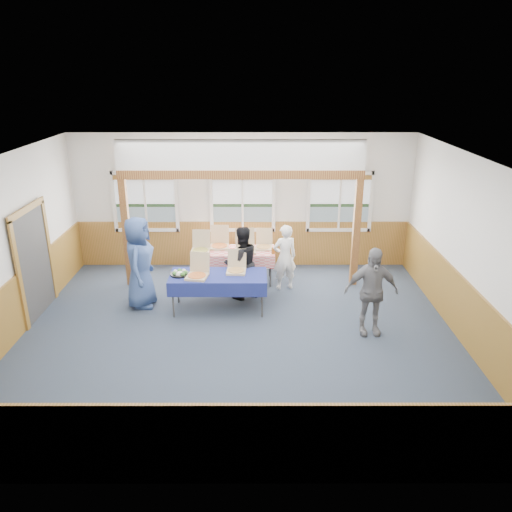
# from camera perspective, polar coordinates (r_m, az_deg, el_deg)

# --- Properties ---
(floor) EXTENTS (8.00, 8.00, 0.00)m
(floor) POSITION_cam_1_polar(r_m,az_deg,el_deg) (9.23, -1.98, -8.93)
(floor) COLOR #242E3B
(floor) RESTS_ON ground
(ceiling) EXTENTS (8.00, 8.00, 0.00)m
(ceiling) POSITION_cam_1_polar(r_m,az_deg,el_deg) (8.14, -2.26, 11.05)
(ceiling) COLOR white
(ceiling) RESTS_ON wall_back
(wall_back) EXTENTS (8.00, 0.00, 8.00)m
(wall_back) POSITION_cam_1_polar(r_m,az_deg,el_deg) (11.90, -1.54, 6.26)
(wall_back) COLOR silver
(wall_back) RESTS_ON floor
(wall_front) EXTENTS (8.00, 0.00, 8.00)m
(wall_front) POSITION_cam_1_polar(r_m,az_deg,el_deg) (5.41, -3.38, -12.49)
(wall_front) COLOR silver
(wall_front) RESTS_ON floor
(wall_left) EXTENTS (0.00, 8.00, 8.00)m
(wall_left) POSITION_cam_1_polar(r_m,az_deg,el_deg) (9.57, -26.79, 0.37)
(wall_left) COLOR silver
(wall_left) RESTS_ON floor
(wall_right) EXTENTS (0.00, 8.00, 8.00)m
(wall_right) POSITION_cam_1_polar(r_m,az_deg,el_deg) (9.31, 23.31, 0.40)
(wall_right) COLOR silver
(wall_right) RESTS_ON floor
(wainscot_back) EXTENTS (7.98, 0.05, 1.10)m
(wainscot_back) POSITION_cam_1_polar(r_m,az_deg,el_deg) (12.18, -1.50, 1.44)
(wainscot_back) COLOR brown
(wainscot_back) RESTS_ON floor
(wainscot_front) EXTENTS (7.98, 0.05, 1.10)m
(wainscot_front) POSITION_cam_1_polar(r_m,az_deg,el_deg) (6.07, -3.14, -20.70)
(wainscot_front) COLOR brown
(wainscot_front) RESTS_ON floor
(wainscot_left) EXTENTS (0.05, 6.98, 1.10)m
(wainscot_left) POSITION_cam_1_polar(r_m,az_deg,el_deg) (9.94, -25.69, -5.32)
(wainscot_left) COLOR brown
(wainscot_left) RESTS_ON floor
(wainscot_right) EXTENTS (0.05, 6.98, 1.10)m
(wainscot_right) POSITION_cam_1_polar(r_m,az_deg,el_deg) (9.69, 22.30, -5.43)
(wainscot_right) COLOR brown
(wainscot_right) RESTS_ON floor
(cased_opening) EXTENTS (0.06, 1.30, 2.10)m
(cased_opening) POSITION_cam_1_polar(r_m,az_deg,el_deg) (10.49, -24.05, -0.74)
(cased_opening) COLOR #353535
(cased_opening) RESTS_ON wall_left
(window_left) EXTENTS (1.56, 0.10, 1.46)m
(window_left) POSITION_cam_1_polar(r_m,az_deg,el_deg) (12.12, -12.56, 6.42)
(window_left) COLOR white
(window_left) RESTS_ON wall_back
(window_mid) EXTENTS (1.56, 0.10, 1.46)m
(window_mid) POSITION_cam_1_polar(r_m,az_deg,el_deg) (11.84, -1.55, 6.58)
(window_mid) COLOR white
(window_mid) RESTS_ON wall_back
(window_right) EXTENTS (1.56, 0.10, 1.46)m
(window_right) POSITION_cam_1_polar(r_m,az_deg,el_deg) (12.00, 9.57, 6.49)
(window_right) COLOR white
(window_right) RESTS_ON wall_back
(post_left) EXTENTS (0.15, 0.15, 2.40)m
(post_left) POSITION_cam_1_polar(r_m,az_deg,el_deg) (11.21, -14.57, 2.55)
(post_left) COLOR #5D2C14
(post_left) RESTS_ON floor
(post_right) EXTENTS (0.15, 0.15, 2.40)m
(post_right) POSITION_cam_1_polar(r_m,az_deg,el_deg) (11.07, 11.38, 2.59)
(post_right) COLOR #5D2C14
(post_right) RESTS_ON floor
(cross_beam) EXTENTS (5.15, 0.18, 0.18)m
(cross_beam) POSITION_cam_1_polar(r_m,az_deg,el_deg) (10.53, -1.75, 9.33)
(cross_beam) COLOR #5D2C14
(cross_beam) RESTS_ON post_left
(table_left) EXTENTS (1.95, 0.96, 0.76)m
(table_left) POSITION_cam_1_polar(r_m,az_deg,el_deg) (9.85, -4.34, -2.45)
(table_left) COLOR #353535
(table_left) RESTS_ON floor
(table_right) EXTENTS (1.90, 1.15, 0.76)m
(table_right) POSITION_cam_1_polar(r_m,az_deg,el_deg) (11.15, -2.45, 0.39)
(table_right) COLOR #353535
(table_right) RESTS_ON floor
(pizza_box_a) EXTENTS (0.47, 0.54, 0.43)m
(pizza_box_a) POSITION_cam_1_polar(r_m,az_deg,el_deg) (9.74, -6.71, -2.03)
(pizza_box_a) COLOR tan
(pizza_box_a) RESTS_ON table_left
(pizza_box_b) EXTENTS (0.40, 0.47, 0.41)m
(pizza_box_b) POSITION_cam_1_polar(r_m,az_deg,el_deg) (9.93, -2.26, -1.45)
(pizza_box_b) COLOR tan
(pizza_box_b) RESTS_ON table_left
(pizza_box_c) EXTENTS (0.42, 0.50, 0.44)m
(pizza_box_c) POSITION_cam_1_polar(r_m,az_deg,el_deg) (11.07, -6.36, 0.82)
(pizza_box_c) COLOR tan
(pizza_box_c) RESTS_ON table_right
(pizza_box_d) EXTENTS (0.42, 0.51, 0.45)m
(pizza_box_d) POSITION_cam_1_polar(r_m,az_deg,el_deg) (11.31, -4.20, 1.33)
(pizza_box_d) COLOR tan
(pizza_box_d) RESTS_ON table_right
(pizza_box_e) EXTENTS (0.47, 0.55, 0.46)m
(pizza_box_e) POSITION_cam_1_polar(r_m,az_deg,el_deg) (11.03, -1.20, 0.88)
(pizza_box_e) COLOR tan
(pizza_box_e) RESTS_ON table_right
(pizza_box_f) EXTENTS (0.40, 0.48, 0.40)m
(pizza_box_f) POSITION_cam_1_polar(r_m,az_deg,el_deg) (11.23, 0.90, 1.23)
(pizza_box_f) COLOR tan
(pizza_box_f) RESTS_ON table_right
(veggie_tray) EXTENTS (0.39, 0.39, 0.09)m
(veggie_tray) POSITION_cam_1_polar(r_m,az_deg,el_deg) (9.90, -8.68, -1.97)
(veggie_tray) COLOR black
(veggie_tray) RESTS_ON table_left
(drink_glass) EXTENTS (0.07, 0.07, 0.15)m
(drink_glass) POSITION_cam_1_polar(r_m,az_deg,el_deg) (10.87, 1.97, 0.60)
(drink_glass) COLOR brown
(drink_glass) RESTS_ON table_right
(woman_white) EXTENTS (0.61, 0.48, 1.46)m
(woman_white) POSITION_cam_1_polar(r_m,az_deg,el_deg) (10.80, 3.30, -0.14)
(woman_white) COLOR white
(woman_white) RESTS_ON floor
(woman_black) EXTENTS (0.94, 0.86, 1.56)m
(woman_black) POSITION_cam_1_polar(r_m,az_deg,el_deg) (10.33, -1.67, -0.79)
(woman_black) COLOR black
(woman_black) RESTS_ON floor
(man_blue) EXTENTS (0.63, 0.94, 1.88)m
(man_blue) POSITION_cam_1_polar(r_m,az_deg,el_deg) (10.19, -13.17, -0.72)
(man_blue) COLOR #344C82
(man_blue) RESTS_ON floor
(person_grey) EXTENTS (0.98, 0.44, 1.65)m
(person_grey) POSITION_cam_1_polar(r_m,az_deg,el_deg) (9.15, 13.02, -3.97)
(person_grey) COLOR slate
(person_grey) RESTS_ON floor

